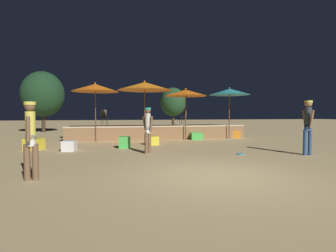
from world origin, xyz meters
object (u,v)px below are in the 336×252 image
object	(u,v)px
patio_umbrella_1	(95,88)
person_1	(148,128)
bistro_chair_1	(104,116)
background_tree_0	(43,94)
person_2	(31,136)
cube_seat_5	(236,134)
patio_umbrella_2	(186,93)
background_tree_1	(173,102)
cube_seat_0	(34,144)
cube_seat_4	(196,136)
cube_seat_2	(69,146)
bistro_chair_0	(184,116)
cube_seat_1	(125,142)
patio_umbrella_3	(145,86)
patio_umbrella_0	(229,92)
frisbee_disc	(240,154)
person_0	(308,123)
cube_seat_3	(152,140)

from	to	relation	value
patio_umbrella_1	person_1	bearing A→B (deg)	-66.86
bistro_chair_1	background_tree_0	size ratio (longest dim) A/B	0.19
person_2	cube_seat_5	bearing A→B (deg)	-137.60
patio_umbrella_2	cube_seat_5	xyz separation A→B (m)	(3.25, 0.33, -2.37)
bistro_chair_1	background_tree_1	xyz separation A→B (m)	(6.87, 10.33, 1.35)
person_1	bistro_chair_1	distance (m)	6.86
cube_seat_0	cube_seat_4	xyz separation A→B (m)	(7.69, 2.56, -0.03)
patio_umbrella_2	background_tree_0	size ratio (longest dim) A/B	0.60
cube_seat_0	cube_seat_5	world-z (taller)	cube_seat_0
cube_seat_4	person_1	xyz separation A→B (m)	(-3.43, -4.51, 0.72)
cube_seat_0	cube_seat_2	xyz separation A→B (m)	(1.41, -0.63, -0.03)
patio_umbrella_1	bistro_chair_0	world-z (taller)	patio_umbrella_1
cube_seat_0	cube_seat_1	bearing A→B (deg)	-4.30
patio_umbrella_2	cube_seat_1	xyz separation A→B (m)	(-3.53, -2.84, -2.35)
patio_umbrella_1	person_1	size ratio (longest dim) A/B	1.84
cube_seat_5	background_tree_0	size ratio (longest dim) A/B	0.12
patio_umbrella_2	patio_umbrella_3	size ratio (longest dim) A/B	0.88
cube_seat_4	patio_umbrella_3	bearing A→B (deg)	173.41
patio_umbrella_2	cube_seat_0	bearing A→B (deg)	-159.97
patio_umbrella_0	patio_umbrella_3	distance (m)	4.87
patio_umbrella_2	frisbee_disc	xyz separation A→B (m)	(0.30, -5.55, -2.57)
bistro_chair_0	background_tree_0	bearing A→B (deg)	-130.15
patio_umbrella_3	cube_seat_0	size ratio (longest dim) A/B	4.20
cube_seat_0	background_tree_0	size ratio (longest dim) A/B	0.16
patio_umbrella_0	cube_seat_1	xyz separation A→B (m)	(-6.14, -2.84, -2.45)
patio_umbrella_0	frisbee_disc	distance (m)	6.58
person_0	bistro_chair_0	world-z (taller)	person_0
person_2	cube_seat_4	bearing A→B (deg)	-129.11
person_1	person_2	bearing A→B (deg)	8.52
cube_seat_3	background_tree_1	distance (m)	15.36
patio_umbrella_1	patio_umbrella_2	size ratio (longest dim) A/B	1.07
cube_seat_1	cube_seat_5	bearing A→B (deg)	25.11
patio_umbrella_3	background_tree_1	distance (m)	13.03
patio_umbrella_0	frisbee_disc	size ratio (longest dim) A/B	11.91
patio_umbrella_2	person_2	bearing A→B (deg)	-126.83
patio_umbrella_2	background_tree_0	distance (m)	12.42
background_tree_0	bistro_chair_1	bearing A→B (deg)	-53.31
bistro_chair_0	background_tree_1	bearing A→B (deg)	161.04
cube_seat_5	background_tree_0	distance (m)	15.04
person_1	bistro_chair_1	size ratio (longest dim) A/B	1.84
patio_umbrella_3	person_2	size ratio (longest dim) A/B	1.92
cube_seat_0	background_tree_0	world-z (taller)	background_tree_0
cube_seat_2	background_tree_0	distance (m)	12.47
cube_seat_0	frisbee_disc	xyz separation A→B (m)	(7.37, -2.97, -0.21)
cube_seat_5	background_tree_1	bearing A→B (deg)	93.71
cube_seat_1	cube_seat_2	bearing A→B (deg)	-170.25
cube_seat_0	cube_seat_5	bearing A→B (deg)	15.74
cube_seat_1	frisbee_disc	world-z (taller)	cube_seat_1
cube_seat_5	patio_umbrella_3	bearing A→B (deg)	-179.79
patio_umbrella_0	person_0	bearing A→B (deg)	-91.18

